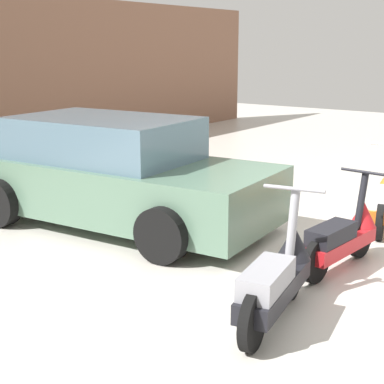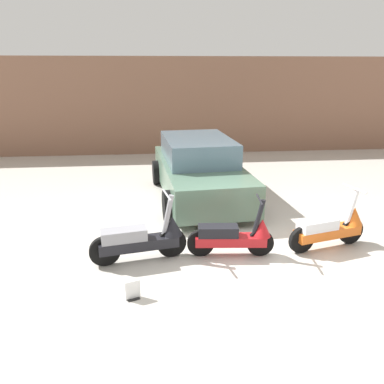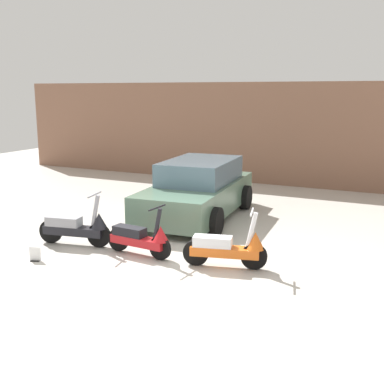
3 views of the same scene
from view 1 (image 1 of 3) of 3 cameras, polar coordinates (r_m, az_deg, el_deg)
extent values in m
plane|color=beige|center=(6.49, 17.99, -6.66)|extent=(28.00, 28.00, 0.00)
cylinder|color=black|center=(5.38, 9.67, -7.82)|extent=(0.47, 0.17, 0.47)
cylinder|color=black|center=(4.48, 5.92, -12.35)|extent=(0.47, 0.17, 0.47)
cube|color=black|center=(4.90, 8.00, -9.27)|extent=(1.25, 0.50, 0.16)
cube|color=gray|center=(4.64, 7.24, -8.30)|extent=(0.72, 0.39, 0.18)
cylinder|color=gray|center=(5.18, 9.71, -3.22)|extent=(0.23, 0.12, 0.66)
cylinder|color=gray|center=(5.09, 9.86, 0.32)|extent=(0.13, 0.54, 0.03)
cone|color=black|center=(5.30, 9.85, -4.83)|extent=(0.36, 0.36, 0.30)
cylinder|color=black|center=(6.57, 16.04, -4.29)|extent=(0.43, 0.11, 0.43)
cylinder|color=black|center=(5.77, 11.94, -6.61)|extent=(0.43, 0.11, 0.43)
cube|color=#B2191E|center=(6.15, 14.15, -4.91)|extent=(1.13, 0.36, 0.15)
cube|color=black|center=(5.93, 13.35, -3.97)|extent=(0.64, 0.30, 0.17)
cylinder|color=black|center=(6.41, 16.10, -0.75)|extent=(0.20, 0.09, 0.61)
cylinder|color=black|center=(6.34, 16.28, 1.88)|extent=(0.07, 0.49, 0.03)
cone|color=#B2191E|center=(6.51, 16.26, -2.02)|extent=(0.31, 0.31, 0.28)
cylinder|color=black|center=(7.20, 17.78, -2.72)|extent=(0.45, 0.19, 0.45)
cube|color=orange|center=(7.67, 18.10, -1.32)|extent=(1.20, 0.55, 0.16)
cube|color=white|center=(7.42, 18.08, -0.49)|extent=(0.70, 0.42, 0.17)
cube|color=#51705B|center=(7.45, -7.02, 0.59)|extent=(1.98, 4.10, 0.66)
cube|color=slate|center=(7.49, -8.60, 5.21)|extent=(1.64, 2.34, 0.52)
cylinder|color=black|center=(7.55, 4.46, -0.68)|extent=(0.26, 0.62, 0.61)
cylinder|color=black|center=(6.13, -2.89, -4.18)|extent=(0.26, 0.62, 0.61)
cylinder|color=black|center=(8.91, -9.79, 1.43)|extent=(0.26, 0.62, 0.61)
cylinder|color=black|center=(7.74, -18.14, -0.99)|extent=(0.26, 0.62, 0.61)
camera|label=2|loc=(5.38, 74.62, 10.79)|focal=35.00mm
camera|label=3|loc=(11.14, 64.50, 10.00)|focal=45.00mm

